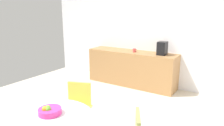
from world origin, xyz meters
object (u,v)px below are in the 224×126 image
Objects in this scene: fruit_bowl at (49,111)px; mug_white at (134,50)px; chair_yellow at (78,102)px; coffee_maker at (162,48)px.

mug_white is (-0.55, 3.29, 0.15)m from fruit_bowl.
mug_white reaches higher than chair_yellow.
chair_yellow is at bearing 109.46° from fruit_bowl.
mug_white is 0.72m from coffee_maker.
coffee_maker is (0.45, 2.53, 0.54)m from chair_yellow.
fruit_bowl is 3.35m from coffee_maker.
mug_white is (-0.26, 2.48, 0.43)m from chair_yellow.
coffee_maker is at bearing 79.88° from chair_yellow.
fruit_bowl is 2.11× the size of mug_white.
chair_yellow is at bearing -83.96° from mug_white.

